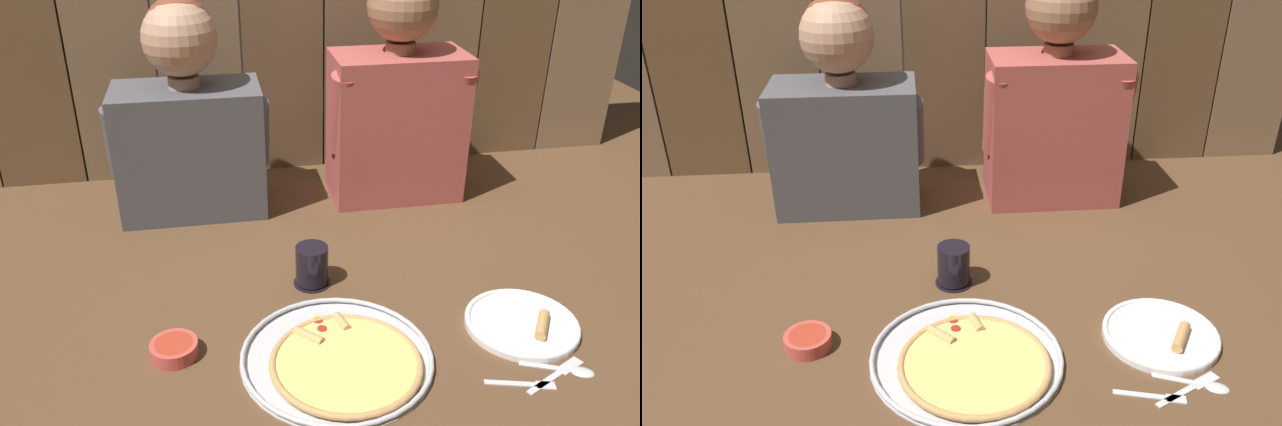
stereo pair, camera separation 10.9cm
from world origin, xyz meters
The scene contains 10 objects.
ground_plane centered at (0.00, 0.00, 0.00)m, with size 3.20×3.20×0.00m, color brown.
pizza_tray centered at (-0.02, -0.18, 0.01)m, with size 0.38×0.38×0.03m.
dinner_plate centered at (0.38, -0.14, 0.01)m, with size 0.23×0.23×0.03m.
drinking_glass centered at (-0.03, 0.10, 0.05)m, with size 0.09×0.09×0.10m.
dipping_bowl centered at (-0.33, -0.10, 0.02)m, with size 0.09×0.09×0.03m.
table_fork centered at (0.31, -0.30, 0.00)m, with size 0.13×0.05×0.01m.
table_knife centered at (0.38, -0.29, 0.00)m, with size 0.15×0.09×0.01m.
table_spoon centered at (0.41, -0.28, 0.00)m, with size 0.14×0.07×0.01m.
diner_left centered at (-0.29, 0.53, 0.26)m, with size 0.42×0.21×0.58m.
diner_right centered at (0.29, 0.52, 0.30)m, with size 0.40×0.21×0.63m.
Camera 1 is at (-0.23, -1.13, 0.84)m, focal length 36.38 mm.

